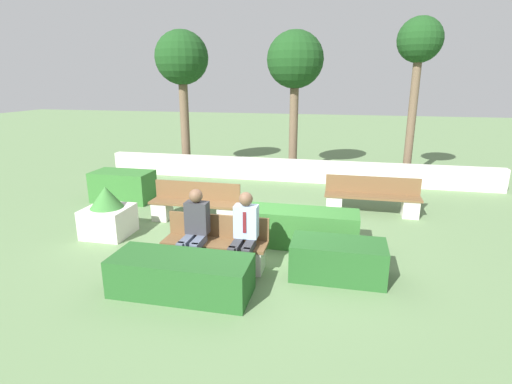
% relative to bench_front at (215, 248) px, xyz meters
% --- Properties ---
extents(ground_plane, '(60.00, 60.00, 0.00)m').
position_rel_bench_front_xyz_m(ground_plane, '(0.51, 1.07, -0.33)').
color(ground_plane, '#607F51').
extents(perimeter_wall, '(12.04, 0.30, 0.67)m').
position_rel_bench_front_xyz_m(perimeter_wall, '(0.51, 6.16, 0.01)').
color(perimeter_wall, beige).
rests_on(perimeter_wall, ground_plane).
extents(bench_front, '(1.77, 0.48, 0.86)m').
position_rel_bench_front_xyz_m(bench_front, '(0.00, 0.00, 0.00)').
color(bench_front, brown).
rests_on(bench_front, ground_plane).
extents(bench_left_side, '(1.99, 0.48, 0.86)m').
position_rel_bench_front_xyz_m(bench_left_side, '(-1.15, 2.04, 0.01)').
color(bench_left_side, brown).
rests_on(bench_left_side, ground_plane).
extents(bench_right_side, '(2.18, 0.49, 0.86)m').
position_rel_bench_front_xyz_m(bench_right_side, '(2.74, 3.43, 0.02)').
color(bench_right_side, brown).
rests_on(bench_right_side, ground_plane).
extents(person_seated_man, '(0.38, 0.63, 1.35)m').
position_rel_bench_front_xyz_m(person_seated_man, '(0.54, -0.14, 0.42)').
color(person_seated_man, '#333338').
rests_on(person_seated_man, ground_plane).
extents(person_seated_woman, '(0.38, 0.63, 1.35)m').
position_rel_bench_front_xyz_m(person_seated_woman, '(-0.30, -0.14, 0.42)').
color(person_seated_woman, '#515B70').
rests_on(person_seated_woman, ground_plane).
extents(hedge_block_near_left, '(2.07, 0.80, 0.57)m').
position_rel_bench_front_xyz_m(hedge_block_near_left, '(-0.21, -0.96, -0.04)').
color(hedge_block_near_left, '#235623').
rests_on(hedge_block_near_left, ground_plane).
extents(hedge_block_near_right, '(1.52, 0.83, 0.78)m').
position_rel_bench_front_xyz_m(hedge_block_near_right, '(-3.53, 3.12, 0.06)').
color(hedge_block_near_right, '#33702D').
rests_on(hedge_block_near_right, ground_plane).
extents(hedge_block_mid_left, '(1.49, 0.75, 0.60)m').
position_rel_bench_front_xyz_m(hedge_block_mid_left, '(2.03, 0.05, -0.03)').
color(hedge_block_mid_left, '#235623').
rests_on(hedge_block_mid_left, ground_plane).
extents(hedge_block_mid_right, '(2.10, 0.71, 0.69)m').
position_rel_bench_front_xyz_m(hedge_block_mid_right, '(1.33, 1.22, 0.02)').
color(hedge_block_mid_right, '#33702D').
rests_on(hedge_block_mid_right, ground_plane).
extents(planter_corner_left, '(0.86, 0.86, 1.02)m').
position_rel_bench_front_xyz_m(planter_corner_left, '(-2.56, 0.88, 0.12)').
color(planter_corner_left, beige).
rests_on(planter_corner_left, ground_plane).
extents(tree_leftmost, '(1.75, 1.75, 4.64)m').
position_rel_bench_front_xyz_m(tree_leftmost, '(-3.36, 7.04, 3.32)').
color(tree_leftmost, brown).
rests_on(tree_leftmost, ground_plane).
extents(tree_center_left, '(1.80, 1.80, 4.58)m').
position_rel_bench_front_xyz_m(tree_center_left, '(0.35, 7.35, 3.26)').
color(tree_center_left, brown).
rests_on(tree_center_left, ground_plane).
extents(tree_center_right, '(1.30, 1.30, 4.83)m').
position_rel_bench_front_xyz_m(tree_center_right, '(3.99, 7.13, 3.63)').
color(tree_center_right, brown).
rests_on(tree_center_right, ground_plane).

